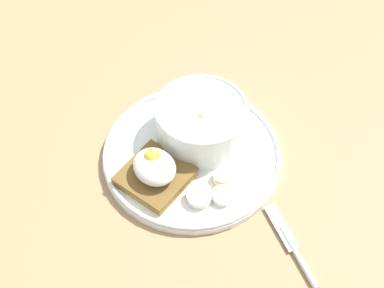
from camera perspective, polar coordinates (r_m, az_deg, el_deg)
ground_plane at (r=76.87cm, az=-0.00°, el=-1.85°), size 120.00×120.00×2.00cm
plate at (r=75.43cm, az=-0.00°, el=-1.04°), size 25.25×25.25×1.60cm
oatmeal_bowl at (r=75.00cm, az=0.98°, el=2.51°), size 13.08×13.08×5.94cm
toast_slice at (r=72.06cm, az=-3.93°, el=-3.44°), size 10.53×10.53×1.49cm
poached_egg at (r=70.31cm, az=-4.06°, el=-2.30°), size 6.28×5.38×3.62cm
banana_slice_front at (r=70.23cm, az=0.79°, el=-5.54°), size 4.96×4.95×1.77cm
banana_slice_left at (r=70.53cm, az=3.25°, el=-5.55°), size 3.00×2.89×1.36cm
banana_slice_back at (r=72.11cm, az=3.30°, el=-3.61°), size 3.53×3.61×1.45cm
knife at (r=69.26cm, az=10.62°, el=-10.62°), size 12.31×4.17×0.80cm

